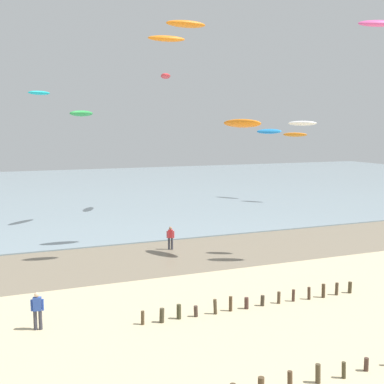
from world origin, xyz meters
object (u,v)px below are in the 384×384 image
object	(u,v)px
person_mid_beach	(37,310)
kite_aloft_11	(295,135)
kite_aloft_3	(242,123)
kite_aloft_1	(186,24)
kite_aloft_4	(166,39)
kite_aloft_12	(269,131)
person_nearest_camera	(170,237)
kite_aloft_8	(166,76)
kite_aloft_7	(82,113)
kite_aloft_13	(39,93)
kite_aloft_9	(378,23)
kite_aloft_0	(302,123)

from	to	relation	value
person_mid_beach	kite_aloft_11	distance (m)	42.15
kite_aloft_11	kite_aloft_3	bearing A→B (deg)	95.48
kite_aloft_1	kite_aloft_3	size ratio (longest dim) A/B	0.98
kite_aloft_4	kite_aloft_12	distance (m)	31.83
person_nearest_camera	kite_aloft_8	bearing A→B (deg)	71.98
kite_aloft_3	kite_aloft_7	bearing A→B (deg)	-179.44
kite_aloft_11	kite_aloft_4	bearing A→B (deg)	87.33
kite_aloft_12	kite_aloft_13	size ratio (longest dim) A/B	1.38
kite_aloft_7	kite_aloft_12	size ratio (longest dim) A/B	0.96
kite_aloft_1	person_nearest_camera	bearing A→B (deg)	-167.13
person_nearest_camera	kite_aloft_12	bearing A→B (deg)	44.66
kite_aloft_8	kite_aloft_9	xyz separation A→B (m)	(5.71, -24.08, 1.10)
kite_aloft_1	kite_aloft_0	bearing A→B (deg)	-35.96
person_nearest_camera	kite_aloft_13	world-z (taller)	kite_aloft_13
person_nearest_camera	kite_aloft_0	world-z (taller)	kite_aloft_0
kite_aloft_4	kite_aloft_13	bearing A→B (deg)	111.59
person_nearest_camera	kite_aloft_8	distance (m)	21.27
person_nearest_camera	person_mid_beach	xyz separation A→B (m)	(-10.24, -11.37, 0.00)
kite_aloft_3	kite_aloft_13	world-z (taller)	kite_aloft_13
person_mid_beach	kite_aloft_13	size ratio (longest dim) A/B	0.72
kite_aloft_0	kite_aloft_1	world-z (taller)	kite_aloft_1
person_mid_beach	kite_aloft_3	size ratio (longest dim) A/B	0.57
kite_aloft_0	kite_aloft_12	size ratio (longest dim) A/B	0.59
kite_aloft_3	kite_aloft_4	xyz separation A→B (m)	(-5.24, 0.37, 5.27)
person_nearest_camera	kite_aloft_7	xyz separation A→B (m)	(-4.23, 11.92, 9.27)
kite_aloft_0	kite_aloft_11	xyz separation A→B (m)	(13.31, 20.65, -1.07)
person_nearest_camera	person_mid_beach	world-z (taller)	same
kite_aloft_1	kite_aloft_4	size ratio (longest dim) A/B	1.24
kite_aloft_9	kite_aloft_11	size ratio (longest dim) A/B	0.89
kite_aloft_8	kite_aloft_12	distance (m)	16.45
kite_aloft_9	person_mid_beach	bearing A→B (deg)	29.82
kite_aloft_11	kite_aloft_12	xyz separation A→B (m)	(-1.14, 3.97, 0.36)
kite_aloft_3	kite_aloft_9	world-z (taller)	kite_aloft_9
kite_aloft_8	kite_aloft_11	xyz separation A→B (m)	(16.03, 0.04, -6.10)
kite_aloft_0	kite_aloft_13	size ratio (longest dim) A/B	0.82
kite_aloft_1	kite_aloft_12	xyz separation A→B (m)	(18.68, 19.53, -7.70)
kite_aloft_4	kite_aloft_11	bearing A→B (deg)	45.98
kite_aloft_0	kite_aloft_4	bearing A→B (deg)	-161.91
kite_aloft_0	kite_aloft_3	world-z (taller)	kite_aloft_3
kite_aloft_7	kite_aloft_13	bearing A→B (deg)	-107.92
kite_aloft_0	kite_aloft_4	size ratio (longest dim) A/B	0.82
person_mid_beach	kite_aloft_9	xyz separation A→B (m)	(21.09, 3.07, 14.40)
kite_aloft_1	kite_aloft_11	distance (m)	26.45
kite_aloft_9	kite_aloft_12	distance (m)	30.33
kite_aloft_0	kite_aloft_8	xyz separation A→B (m)	(-2.72, 20.61, 5.03)
kite_aloft_8	kite_aloft_9	bearing A→B (deg)	-144.67
kite_aloft_0	kite_aloft_12	xyz separation A→B (m)	(12.17, 24.62, -0.71)
kite_aloft_7	kite_aloft_11	bearing A→B (deg)	144.98
kite_aloft_7	kite_aloft_12	world-z (taller)	kite_aloft_7
kite_aloft_8	kite_aloft_12	size ratio (longest dim) A/B	0.95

